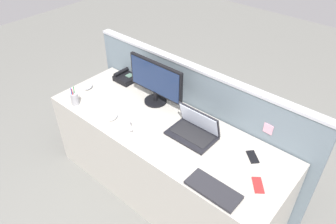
{
  "coord_description": "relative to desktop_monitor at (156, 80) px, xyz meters",
  "views": [
    {
      "loc": [
        1.31,
        -1.46,
        2.41
      ],
      "look_at": [
        0.0,
        0.05,
        0.88
      ],
      "focal_mm": 34.09,
      "sensor_mm": 36.0,
      "label": 1
    }
  ],
  "objects": [
    {
      "name": "ground_plane",
      "position": [
        0.29,
        -0.22,
        -0.98
      ],
      "size": [
        10.0,
        10.0,
        0.0
      ],
      "primitive_type": "plane",
      "color": "slate"
    },
    {
      "name": "desk",
      "position": [
        0.29,
        -0.22,
        -0.6
      ],
      "size": [
        2.1,
        0.73,
        0.76
      ],
      "primitive_type": "cube",
      "color": "#ADA89E",
      "rests_on": "ground_plane"
    },
    {
      "name": "cubicle_divider",
      "position": [
        0.29,
        0.19,
        -0.41
      ],
      "size": [
        2.27,
        0.08,
        1.14
      ],
      "color": "slate",
      "rests_on": "ground_plane"
    },
    {
      "name": "desktop_monitor",
      "position": [
        0.0,
        0.0,
        0.0
      ],
      "size": [
        0.56,
        0.2,
        0.39
      ],
      "color": "black",
      "rests_on": "desk"
    },
    {
      "name": "laptop",
      "position": [
        0.53,
        -0.13,
        -0.16
      ],
      "size": [
        0.37,
        0.24,
        0.21
      ],
      "color": "black",
      "rests_on": "desk"
    },
    {
      "name": "desk_phone",
      "position": [
        -0.47,
        0.07,
        -0.19
      ],
      "size": [
        0.19,
        0.19,
        0.09
      ],
      "color": "black",
      "rests_on": "desk"
    },
    {
      "name": "keyboard_main",
      "position": [
        0.95,
        -0.49,
        -0.21
      ],
      "size": [
        0.36,
        0.16,
        0.02
      ],
      "primitive_type": "cube",
      "rotation": [
        0.0,
        0.0,
        -0.01
      ],
      "color": "#232328",
      "rests_on": "desk"
    },
    {
      "name": "computer_mouse_right_hand",
      "position": [
        -0.1,
        -0.42,
        -0.2
      ],
      "size": [
        0.08,
        0.11,
        0.03
      ],
      "primitive_type": "ellipsoid",
      "rotation": [
        0.0,
        0.0,
        0.21
      ],
      "color": "silver",
      "rests_on": "desk"
    },
    {
      "name": "computer_mouse_left_hand",
      "position": [
        -0.62,
        -0.26,
        -0.2
      ],
      "size": [
        0.09,
        0.11,
        0.03
      ],
      "primitive_type": "ellipsoid",
      "rotation": [
        0.0,
        0.0,
        0.33
      ],
      "color": "#9EA0A8",
      "rests_on": "desk"
    },
    {
      "name": "pen_cup",
      "position": [
        -0.51,
        -0.5,
        -0.16
      ],
      "size": [
        0.07,
        0.07,
        0.18
      ],
      "color": "#99999E",
      "rests_on": "desk"
    },
    {
      "name": "cell_phone_black_slab",
      "position": [
        0.99,
        -0.06,
        -0.21
      ],
      "size": [
        0.13,
        0.13,
        0.01
      ],
      "primitive_type": "cube",
      "rotation": [
        0.0,
        0.0,
        0.83
      ],
      "color": "black",
      "rests_on": "desk"
    },
    {
      "name": "cell_phone_red_case",
      "position": [
        1.15,
        -0.26,
        -0.21
      ],
      "size": [
        0.13,
        0.14,
        0.01
      ],
      "primitive_type": "cube",
      "rotation": [
        0.0,
        0.0,
        0.68
      ],
      "color": "#B22323",
      "rests_on": "desk"
    },
    {
      "name": "coffee_mug",
      "position": [
        0.08,
        -0.45,
        -0.17
      ],
      "size": [
        0.13,
        0.09,
        0.1
      ],
      "color": "white",
      "rests_on": "desk"
    }
  ]
}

